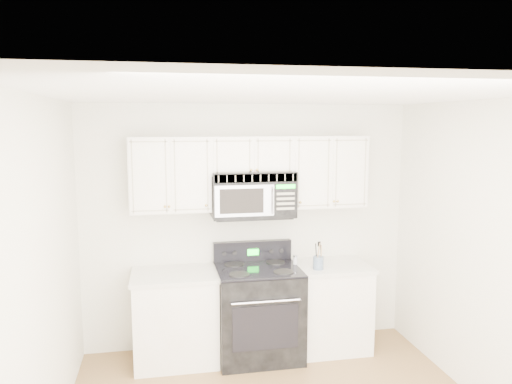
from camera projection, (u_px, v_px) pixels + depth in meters
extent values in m
cube|color=white|center=(291.00, 95.00, 3.49)|extent=(3.50, 3.50, 0.01)
cube|color=white|center=(248.00, 226.00, 5.37)|extent=(3.50, 0.01, 2.60)
cube|color=white|center=(37.00, 289.00, 3.34)|extent=(0.01, 3.50, 2.60)
cube|color=white|center=(500.00, 262.00, 4.00)|extent=(0.01, 3.50, 2.60)
cube|color=white|center=(176.00, 319.00, 5.04)|extent=(0.82, 0.63, 0.88)
cube|color=white|center=(175.00, 275.00, 4.97)|extent=(0.86, 0.65, 0.04)
cube|color=black|center=(177.00, 354.00, 5.13)|extent=(0.82, 0.55, 0.10)
cube|color=white|center=(327.00, 308.00, 5.34)|extent=(0.82, 0.63, 0.88)
cube|color=white|center=(328.00, 266.00, 5.27)|extent=(0.86, 0.65, 0.04)
cube|color=black|center=(325.00, 341.00, 5.43)|extent=(0.82, 0.55, 0.10)
cube|color=black|center=(258.00, 313.00, 5.15)|extent=(0.85, 0.72, 0.92)
cube|color=black|center=(266.00, 328.00, 4.79)|extent=(0.65, 0.01, 0.45)
cylinder|color=#B6B7C6|center=(266.00, 302.00, 4.73)|extent=(0.67, 0.02, 0.02)
cube|color=black|center=(258.00, 269.00, 5.08)|extent=(0.85, 0.72, 0.02)
cube|color=black|center=(252.00, 251.00, 5.38)|extent=(0.85, 0.08, 0.22)
cube|color=#0AF81F|center=(253.00, 252.00, 5.34)|extent=(0.12, 0.00, 0.07)
cube|color=white|center=(170.00, 174.00, 4.98)|extent=(0.80, 0.33, 0.75)
cube|color=white|center=(327.00, 171.00, 5.29)|extent=(0.80, 0.33, 0.75)
cube|color=white|center=(251.00, 155.00, 5.11)|extent=(0.84, 0.33, 0.39)
sphere|color=tan|center=(169.00, 207.00, 4.83)|extent=(0.03, 0.03, 0.03)
sphere|color=tan|center=(206.00, 205.00, 4.90)|extent=(0.03, 0.03, 0.03)
sphere|color=tan|center=(300.00, 202.00, 5.08)|extent=(0.03, 0.03, 0.03)
sphere|color=tan|center=(334.00, 201.00, 5.15)|extent=(0.03, 0.03, 0.03)
sphere|color=tan|center=(251.00, 170.00, 4.94)|extent=(0.03, 0.03, 0.03)
sphere|color=tan|center=(257.00, 170.00, 4.95)|extent=(0.03, 0.03, 0.03)
cylinder|color=red|center=(255.00, 176.00, 4.95)|extent=(0.01, 0.00, 0.12)
sphere|color=tan|center=(255.00, 183.00, 4.96)|extent=(0.04, 0.04, 0.04)
cube|color=black|center=(252.00, 194.00, 5.12)|extent=(0.85, 0.42, 0.47)
cube|color=#B3AA94|center=(256.00, 178.00, 4.89)|extent=(0.83, 0.01, 0.08)
cube|color=#9C9DA7|center=(245.00, 201.00, 4.89)|extent=(0.59, 0.01, 0.31)
cube|color=black|center=(242.00, 201.00, 4.88)|extent=(0.44, 0.01, 0.24)
cube|color=black|center=(285.00, 200.00, 4.97)|extent=(0.23, 0.01, 0.31)
cube|color=#0AF81F|center=(286.00, 187.00, 4.94)|extent=(0.19, 0.00, 0.04)
cylinder|color=#B6B7C6|center=(273.00, 201.00, 4.91)|extent=(0.02, 0.02, 0.27)
cylinder|color=gray|center=(318.00, 263.00, 5.09)|extent=(0.11, 0.11, 0.13)
cylinder|color=tan|center=(321.00, 256.00, 5.09)|extent=(0.01, 0.01, 0.23)
cylinder|color=black|center=(316.00, 255.00, 5.10)|extent=(0.01, 0.01, 0.25)
cylinder|color=tan|center=(318.00, 255.00, 5.05)|extent=(0.01, 0.01, 0.27)
cylinder|color=black|center=(321.00, 256.00, 5.09)|extent=(0.01, 0.01, 0.23)
cylinder|color=silver|center=(295.00, 261.00, 5.22)|extent=(0.04, 0.04, 0.09)
cylinder|color=#B6B7C6|center=(295.00, 256.00, 5.21)|extent=(0.05, 0.05, 0.02)
cylinder|color=silver|center=(317.00, 266.00, 5.08)|extent=(0.04, 0.04, 0.08)
cylinder|color=#B6B7C6|center=(317.00, 261.00, 5.08)|extent=(0.04, 0.04, 0.01)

